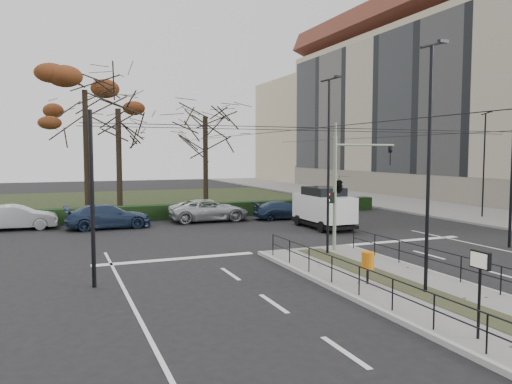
# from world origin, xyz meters

# --- Properties ---
(ground) EXTENTS (140.00, 140.00, 0.00)m
(ground) POSITION_xyz_m (0.00, 0.00, 0.00)
(ground) COLOR black
(ground) RESTS_ON ground
(median_island) EXTENTS (4.40, 15.00, 0.14)m
(median_island) POSITION_xyz_m (0.00, -2.50, 0.07)
(median_island) COLOR slate
(median_island) RESTS_ON ground
(sidewalk_east) EXTENTS (8.00, 90.00, 0.14)m
(sidewalk_east) POSITION_xyz_m (18.00, 22.00, 0.07)
(sidewalk_east) COLOR slate
(sidewalk_east) RESTS_ON ground
(park) EXTENTS (38.00, 26.00, 0.10)m
(park) POSITION_xyz_m (-6.00, 32.00, 0.05)
(park) COLOR black
(park) RESTS_ON ground
(hedge) EXTENTS (38.00, 1.00, 1.00)m
(hedge) POSITION_xyz_m (-6.00, 18.60, 0.50)
(hedge) COLOR black
(hedge) RESTS_ON ground
(apartment_block) EXTENTS (13.09, 52.10, 21.64)m
(apartment_block) POSITION_xyz_m (27.97, 23.97, 10.39)
(apartment_block) COLOR #C0B08B
(apartment_block) RESTS_ON ground
(median_railing) EXTENTS (4.14, 13.24, 0.92)m
(median_railing) POSITION_xyz_m (0.00, -2.60, 0.98)
(median_railing) COLOR black
(median_railing) RESTS_ON median_island
(catenary) EXTENTS (20.00, 34.00, 6.00)m
(catenary) POSITION_xyz_m (0.00, 1.62, 3.42)
(catenary) COLOR black
(catenary) RESTS_ON ground
(traffic_light) EXTENTS (3.53, 1.99, 5.19)m
(traffic_light) POSITION_xyz_m (1.36, 4.08, 3.16)
(traffic_light) COLOR gray
(traffic_light) RESTS_ON median_island
(litter_bin) EXTENTS (0.42, 0.42, 1.09)m
(litter_bin) POSITION_xyz_m (-1.02, -1.55, 0.92)
(litter_bin) COLOR black
(litter_bin) RESTS_ON median_island
(info_panel) EXTENTS (0.12, 0.55, 2.11)m
(info_panel) POSITION_xyz_m (-1.51, -6.78, 1.80)
(info_panel) COLOR black
(info_panel) RESTS_ON median_island
(streetlamp_median_near) EXTENTS (0.66, 0.14, 7.91)m
(streetlamp_median_near) POSITION_xyz_m (0.10, -3.13, 4.16)
(streetlamp_median_near) COLOR black
(streetlamp_median_near) RESTS_ON median_island
(streetlamp_median_far) EXTENTS (0.65, 0.13, 7.77)m
(streetlamp_median_far) POSITION_xyz_m (0.34, 3.42, 4.09)
(streetlamp_median_far) COLOR black
(streetlamp_median_far) RESTS_ON median_island
(streetlamp_sidewalk) EXTENTS (0.61, 0.12, 7.32)m
(streetlamp_sidewalk) POSITION_xyz_m (16.89, 10.58, 3.86)
(streetlamp_sidewalk) COLOR black
(streetlamp_sidewalk) RESTS_ON sidewalk_east
(parked_car_second) EXTENTS (4.56, 1.69, 1.49)m
(parked_car_second) POSITION_xyz_m (-12.89, 17.09, 0.74)
(parked_car_second) COLOR #B1B5B9
(parked_car_second) RESTS_ON ground
(parked_car_third) EXTENTS (5.10, 2.14, 1.47)m
(parked_car_third) POSITION_xyz_m (-7.80, 15.66, 0.73)
(parked_car_third) COLOR #21314D
(parked_car_third) RESTS_ON ground
(parked_car_fourth) EXTENTS (5.38, 2.59, 1.48)m
(parked_car_fourth) POSITION_xyz_m (-1.20, 16.48, 0.74)
(parked_car_fourth) COLOR #B1B5B9
(parked_car_fourth) RESTS_ON ground
(white_van) EXTENTS (2.19, 4.74, 2.50)m
(white_van) POSITION_xyz_m (4.38, 10.88, 1.30)
(white_van) COLOR silver
(white_van) RESTS_ON ground
(rust_tree) EXTENTS (8.16, 8.16, 12.51)m
(rust_tree) POSITION_xyz_m (-8.31, 27.14, 9.60)
(rust_tree) COLOR black
(rust_tree) RESTS_ON park
(bare_tree_center) EXTENTS (7.22, 7.22, 10.23)m
(bare_tree_center) POSITION_xyz_m (1.73, 27.24, 7.23)
(bare_tree_center) COLOR black
(bare_tree_center) RESTS_ON park
(bare_tree_near) EXTENTS (5.89, 5.89, 10.55)m
(bare_tree_near) POSITION_xyz_m (-5.99, 25.03, 7.45)
(bare_tree_near) COLOR black
(bare_tree_near) RESTS_ON park
(parked_car_fifth) EXTENTS (4.44, 2.18, 1.24)m
(parked_car_fifth) POSITION_xyz_m (3.90, 15.57, 0.62)
(parked_car_fifth) COLOR #21314D
(parked_car_fifth) RESTS_ON ground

